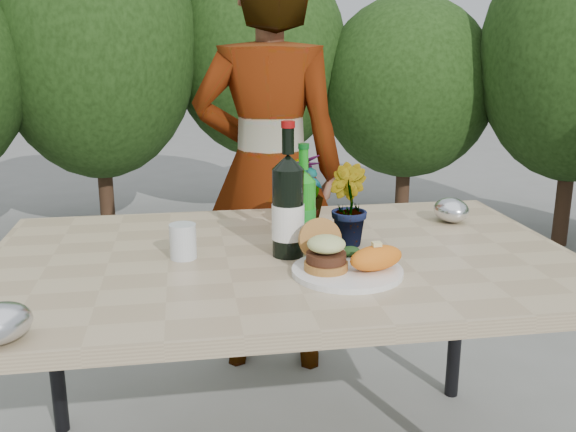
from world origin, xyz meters
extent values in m
cube|color=tan|center=(0.00, 0.00, 0.73)|extent=(1.60, 1.00, 0.04)
cylinder|color=black|center=(-0.72, 0.42, 0.35)|extent=(0.05, 0.05, 0.71)
cylinder|color=black|center=(0.72, 0.42, 0.35)|extent=(0.05, 0.05, 0.71)
cylinder|color=#382316|center=(-0.80, 2.80, 0.21)|extent=(0.10, 0.10, 0.42)
ellipsoid|color=#284B19|center=(-0.80, 2.80, 1.32)|extent=(1.33, 1.33, 1.80)
cylinder|color=#382316|center=(0.30, 3.00, 0.25)|extent=(0.10, 0.10, 0.50)
ellipsoid|color=#284B19|center=(0.30, 3.00, 1.23)|extent=(1.23, 1.23, 1.45)
cylinder|color=#382316|center=(1.30, 2.70, 0.19)|extent=(0.10, 0.10, 0.38)
ellipsoid|color=#284B19|center=(1.30, 2.70, 1.01)|extent=(1.20, 1.20, 1.26)
cylinder|color=#382316|center=(2.20, 2.10, 0.22)|extent=(0.10, 0.10, 0.44)
cylinder|color=white|center=(0.13, -0.18, 0.76)|extent=(0.28, 0.28, 0.01)
cylinder|color=#B7722D|center=(0.08, -0.18, 0.78)|extent=(0.11, 0.11, 0.02)
cylinder|color=#472314|center=(0.08, -0.18, 0.80)|extent=(0.10, 0.10, 0.02)
ellipsoid|color=beige|center=(0.08, -0.18, 0.83)|extent=(0.10, 0.10, 0.04)
cylinder|color=#B7722D|center=(0.08, -0.11, 0.82)|extent=(0.11, 0.06, 0.11)
ellipsoid|color=orange|center=(0.20, -0.20, 0.80)|extent=(0.17, 0.12, 0.06)
ellipsoid|color=olive|center=(0.13, -0.09, 0.78)|extent=(0.04, 0.04, 0.02)
ellipsoid|color=#193814|center=(0.16, -0.09, 0.78)|extent=(0.06, 0.04, 0.03)
cylinder|color=black|center=(0.01, -0.01, 0.87)|extent=(0.08, 0.08, 0.24)
cylinder|color=white|center=(0.01, -0.01, 0.85)|extent=(0.09, 0.09, 0.10)
cone|color=black|center=(0.01, -0.01, 1.01)|extent=(0.08, 0.08, 0.04)
cylinder|color=black|center=(0.01, -0.01, 1.06)|extent=(0.03, 0.03, 0.07)
cylinder|color=maroon|center=(0.01, -0.01, 1.11)|extent=(0.04, 0.04, 0.02)
cylinder|color=#1B931A|center=(0.07, 0.05, 0.85)|extent=(0.07, 0.07, 0.19)
cylinder|color=#198C26|center=(0.07, 0.05, 0.83)|extent=(0.07, 0.07, 0.08)
cone|color=#1B931A|center=(0.07, 0.05, 0.96)|extent=(0.07, 0.07, 0.03)
cylinder|color=#1B931A|center=(0.07, 0.05, 1.00)|extent=(0.03, 0.03, 0.06)
cylinder|color=#0C5919|center=(0.07, 0.05, 1.04)|extent=(0.03, 0.03, 0.01)
cylinder|color=silver|center=(-0.27, 0.01, 0.80)|extent=(0.07, 0.07, 0.09)
imported|color=#2B561D|center=(0.11, 0.24, 0.86)|extent=(0.13, 0.13, 0.21)
imported|color=#2A551D|center=(0.19, 0.06, 0.87)|extent=(0.14, 0.15, 0.23)
imported|color=#28511B|center=(0.10, 0.27, 0.87)|extent=(0.18, 0.18, 0.23)
imported|color=silver|center=(0.10, 0.44, 0.80)|extent=(0.14, 0.14, 0.09)
ellipsoid|color=silver|center=(0.59, 0.24, 0.79)|extent=(0.11, 0.14, 0.08)
imported|color=#915D48|center=(0.07, 0.81, 0.82)|extent=(0.66, 0.49, 1.64)
camera|label=1|loc=(-0.26, -1.66, 1.31)|focal=40.00mm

